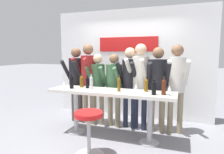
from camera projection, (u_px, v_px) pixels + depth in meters
The scene contains 23 objects.
ground_plane at pixel (110, 137), 3.93m from camera, with size 40.00×40.00×0.00m, color gray.
back_wall at pixel (130, 63), 5.14m from camera, with size 4.05×0.12×2.74m.
tasting_table at pixel (110, 98), 3.83m from camera, with size 2.45×0.59×0.93m.
bar_stool at pixel (89, 127), 3.16m from camera, with size 0.48×0.48×0.73m.
person_far_left at pixel (76, 76), 4.72m from camera, with size 0.44×0.56×1.77m.
person_left at pixel (88, 74), 4.59m from camera, with size 0.48×0.61×1.85m.
person_center_left at pixel (98, 81), 4.52m from camera, with size 0.42×0.53×1.62m.
person_center at pixel (114, 82), 4.40m from camera, with size 0.47×0.57×1.63m.
person_center_right at pixel (130, 78), 4.30m from camera, with size 0.42×0.55×1.76m.
person_right at pixel (140, 77), 4.21m from camera, with size 0.50×0.62×1.84m.
person_far_right at pixel (158, 80), 4.08m from camera, with size 0.52×0.62×1.76m.
person_rightmost at pixel (177, 79), 4.00m from camera, with size 0.46×0.59×1.82m.
wine_bottle_0 at pixel (119, 84), 3.71m from camera, with size 0.06×0.06×0.31m.
wine_bottle_1 at pixel (154, 87), 3.41m from camera, with size 0.08×0.08×0.27m.
wine_bottle_2 at pixel (146, 85), 3.71m from camera, with size 0.07×0.07×0.27m.
wine_bottle_3 at pixel (91, 82), 3.99m from camera, with size 0.06×0.06×0.31m.
wine_bottle_4 at pixel (87, 82), 4.05m from camera, with size 0.06×0.06×0.27m.
wine_bottle_5 at pixel (82, 81), 4.17m from camera, with size 0.08×0.08×0.28m.
wine_bottle_6 at pixel (71, 82), 4.02m from camera, with size 0.08×0.08×0.30m.
wine_bottle_7 at pixel (164, 86), 3.41m from camera, with size 0.08×0.08×0.32m.
wine_glass_0 at pixel (170, 88), 3.35m from camera, with size 0.07×0.07×0.18m.
wine_glass_1 at pixel (64, 83), 3.98m from camera, with size 0.07×0.07×0.18m.
wine_glass_2 at pixel (136, 86), 3.55m from camera, with size 0.07×0.07×0.18m.
Camera 1 is at (1.30, -3.52, 1.66)m, focal length 32.00 mm.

